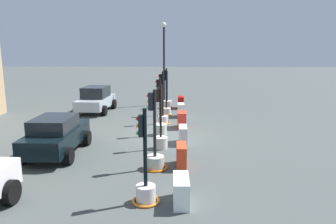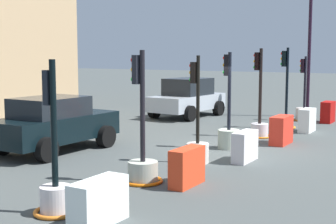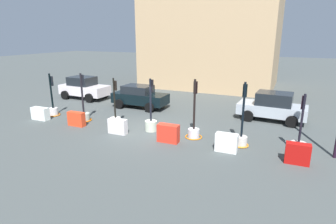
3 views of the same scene
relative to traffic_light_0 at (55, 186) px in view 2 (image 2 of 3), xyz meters
name	(u,v)px [view 2 (image 2 of 3)]	position (x,y,z in m)	size (l,w,h in m)	color
ground_plane	(234,148)	(7.39, -0.14, -0.51)	(120.00, 120.00, 0.00)	#434948
traffic_light_0	(55,186)	(0.00, 0.00, 0.00)	(0.82, 0.82, 2.79)	silver
traffic_light_1	(142,161)	(2.64, -0.07, -0.02)	(0.91, 0.91, 2.96)	#ABB3A3
traffic_light_2	(197,142)	(5.05, -0.14, 0.05)	(0.60, 0.60, 2.84)	beige
traffic_light_3	(229,130)	(7.30, 0.02, 0.05)	(0.66, 0.66, 2.93)	beige
traffic_light_4	(259,121)	(9.81, 0.02, 0.06)	(0.88, 0.88, 3.06)	silver
traffic_light_5	(286,113)	(12.26, -0.09, 0.07)	(0.76, 0.76, 3.11)	beige
traffic_light_6	(304,111)	(14.75, -0.05, -0.09)	(0.92, 0.92, 2.77)	beige
construction_barrier_0	(99,202)	(-0.02, -1.03, -0.12)	(1.15, 0.48, 0.78)	white
construction_barrier_1	(187,167)	(2.93, -1.05, -0.09)	(1.06, 0.39, 0.84)	red
construction_barrier_2	(245,146)	(5.88, -1.14, -0.10)	(1.05, 0.40, 0.82)	silver
construction_barrier_3	(281,130)	(8.86, -1.10, -0.05)	(1.08, 0.49, 0.91)	red
construction_barrier_4	(307,120)	(11.77, -1.07, -0.07)	(1.01, 0.44, 0.86)	silver
construction_barrier_5	(328,112)	(14.72, -1.07, -0.06)	(0.97, 0.44, 0.89)	#AF100D
car_black_sedan	(54,124)	(4.15, 4.20, 0.32)	(4.03, 2.09, 1.62)	black
car_silver_hatchback	(187,98)	(13.26, 4.90, 0.37)	(4.13, 2.33, 1.76)	#A8B1BA
street_lamp_post	(310,33)	(16.24, 0.25, 3.29)	(0.36, 0.36, 6.31)	black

